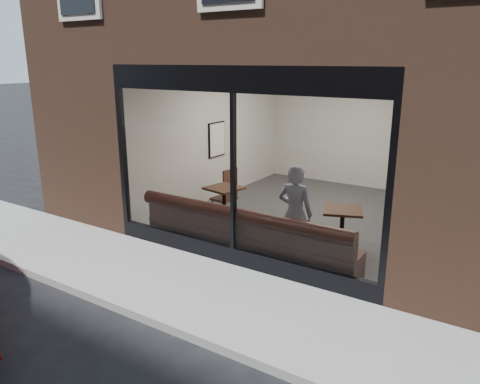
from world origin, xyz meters
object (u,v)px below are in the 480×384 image
Objects in this scene: person at (295,213)px; cafe_chair_left at (224,198)px; cafe_table_left at (224,188)px; cafe_table_right at (343,210)px; banquette at (247,244)px.

person reaches higher than cafe_chair_left.
cafe_table_right is at bearing -1.40° from cafe_table_left.
banquette is 8.46× the size of cafe_chair_left.
cafe_chair_left is at bearing 165.20° from cafe_table_right.
cafe_table_right is 1.41× the size of cafe_chair_left.
cafe_chair_left is at bearing 125.27° from cafe_table_left.
banquette is at bearing -137.52° from cafe_table_right.
banquette is 2.71m from cafe_chair_left.
cafe_table_left reaches higher than cafe_chair_left.
person is at bearing -121.69° from cafe_table_right.
cafe_chair_left is (-1.85, 1.98, 0.01)m from banquette.
cafe_table_left is at bearing 137.14° from banquette.
cafe_table_left reaches higher than banquette.
cafe_table_left is at bearing 130.73° from cafe_chair_left.
person is 3.14m from cafe_chair_left.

